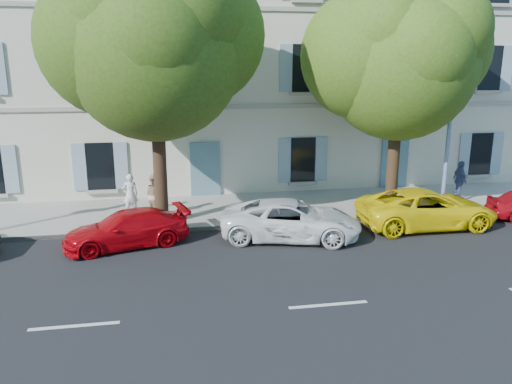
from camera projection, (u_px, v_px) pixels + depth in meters
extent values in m
plane|color=black|center=(290.00, 248.00, 16.12)|extent=(90.00, 90.00, 0.00)
cube|color=#A09E96|center=(264.00, 208.00, 20.35)|extent=(36.00, 4.50, 0.15)
cube|color=#9E998E|center=(275.00, 224.00, 18.28)|extent=(36.00, 0.16, 0.16)
cube|color=beige|center=(242.00, 59.00, 24.37)|extent=(28.00, 7.00, 12.00)
imported|color=#B1050C|center=(127.00, 229.00, 16.17)|extent=(4.29, 2.62, 1.16)
imported|color=white|center=(291.00, 220.00, 16.87)|extent=(5.10, 3.28, 1.31)
imported|color=yellow|center=(427.00, 208.00, 18.09)|extent=(5.00, 2.34, 1.39)
cylinder|color=#3A2819|center=(160.00, 173.00, 17.67)|extent=(0.47, 0.47, 3.77)
ellipsoid|color=#44661A|center=(154.00, 51.00, 16.64)|extent=(6.04, 6.04, 6.64)
cylinder|color=#3A2819|center=(393.00, 166.00, 19.49)|extent=(0.46, 0.46, 3.49)
ellipsoid|color=#50781E|center=(400.00, 64.00, 18.53)|extent=(5.67, 5.67, 6.23)
cylinder|color=#7293BF|center=(451.00, 108.00, 18.93)|extent=(0.16, 0.16, 7.99)
imported|color=silver|center=(130.00, 194.00, 19.10)|extent=(0.61, 0.43, 1.58)
imported|color=tan|center=(154.00, 195.00, 18.80)|extent=(1.01, 1.00, 1.64)
imported|color=#485485|center=(460.00, 180.00, 21.26)|extent=(0.46, 0.99, 1.65)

